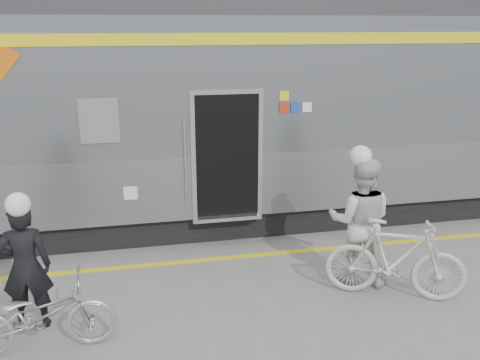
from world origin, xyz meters
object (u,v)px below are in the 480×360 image
object	(u,v)px
bicycle_right	(395,259)
man	(26,267)
woman	(360,221)

from	to	relation	value
bicycle_right	man	bearing A→B (deg)	111.31
man	bicycle_right	distance (m)	4.83
man	bicycle_right	xyz separation A→B (m)	(4.82, -0.27, -0.25)
man	woman	xyz separation A→B (m)	(4.52, 0.28, 0.12)
man	bicycle_right	world-z (taller)	man
man	woman	distance (m)	4.53
man	woman	world-z (taller)	woman
man	bicycle_right	bearing A→B (deg)	174.90
woman	bicycle_right	xyz separation A→B (m)	(0.30, -0.55, -0.37)
woman	man	bearing A→B (deg)	28.06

